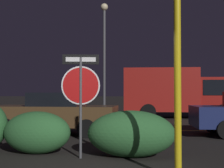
{
  "coord_description": "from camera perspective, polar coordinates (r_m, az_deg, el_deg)",
  "views": [
    {
      "loc": [
        1.04,
        -5.14,
        1.44
      ],
      "look_at": [
        -0.09,
        4.58,
        1.72
      ],
      "focal_mm": 50.0,
      "sensor_mm": 36.0,
      "label": 1
    }
  ],
  "objects": [
    {
      "name": "road_center_stripe",
      "position": [
        12.37,
        1.77,
        -8.32
      ],
      "size": [
        38.9,
        0.12,
        0.01
      ],
      "primitive_type": "cube",
      "color": "gold",
      "rests_on": "ground_plane"
    },
    {
      "name": "stop_sign",
      "position": [
        6.95,
        -5.75,
        -0.31
      ],
      "size": [
        0.85,
        0.17,
        2.29
      ],
      "rotation": [
        0.0,
        0.0,
        0.18
      ],
      "color": "#4C4C51",
      "rests_on": "ground_plane"
    },
    {
      "name": "yellow_pole_right",
      "position": [
        5.3,
        11.91,
        0.63
      ],
      "size": [
        0.12,
        0.12,
        3.29
      ],
      "primitive_type": "cylinder",
      "color": "yellow",
      "rests_on": "ground_plane"
    },
    {
      "name": "hedge_bush_2",
      "position": [
        7.7,
        -13.56,
        -8.61
      ],
      "size": [
        1.61,
        0.97,
        1.0
      ],
      "primitive_type": "ellipsoid",
      "color": "#2D6633",
      "rests_on": "ground_plane"
    },
    {
      "name": "hedge_bush_3",
      "position": [
        7.11,
        3.52,
        -9.06
      ],
      "size": [
        1.98,
        1.16,
        1.04
      ],
      "primitive_type": "ellipsoid",
      "color": "#2D6633",
      "rests_on": "ground_plane"
    },
    {
      "name": "passing_car_2",
      "position": [
        11.24,
        -10.52,
        -5.23
      ],
      "size": [
        4.54,
        1.92,
        1.45
      ],
      "rotation": [
        0.0,
        0.0,
        1.56
      ],
      "color": "brown",
      "rests_on": "ground_plane"
    },
    {
      "name": "delivery_truck",
      "position": [
        18.53,
        12.86,
        -1.31
      ],
      "size": [
        6.79,
        2.68,
        2.85
      ],
      "rotation": [
        0.0,
        0.0,
        -1.54
      ],
      "color": "maroon",
      "rests_on": "ground_plane"
    },
    {
      "name": "street_lamp",
      "position": [
        18.63,
        -1.42,
        7.2
      ],
      "size": [
        0.43,
        0.43,
        6.78
      ],
      "color": "#4C4C51",
      "rests_on": "ground_plane"
    }
  ]
}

